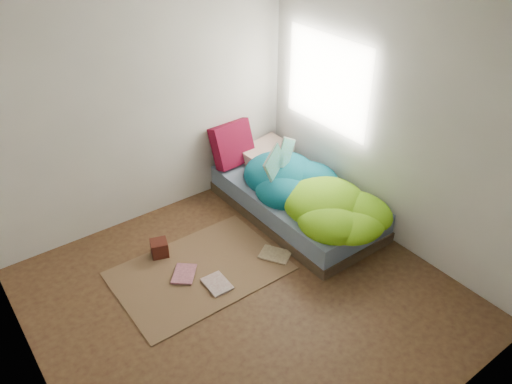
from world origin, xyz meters
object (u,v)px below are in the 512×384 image
(bed, at_px, (296,202))
(floor_book_b, at_px, (174,273))
(pillow_magenta, at_px, (232,144))
(floor_book_a, at_px, (207,288))
(wooden_box, at_px, (159,248))
(open_book, at_px, (281,149))

(bed, height_order, floor_book_b, bed)
(pillow_magenta, bearing_deg, floor_book_a, -137.05)
(floor_book_a, bearing_deg, wooden_box, 101.91)
(pillow_magenta, xyz_separation_m, floor_book_a, (-1.22, -1.34, -0.57))
(bed, height_order, open_book, open_book)
(wooden_box, bearing_deg, pillow_magenta, 25.02)
(pillow_magenta, distance_m, wooden_box, 1.56)
(pillow_magenta, height_order, floor_book_a, pillow_magenta)
(floor_book_a, bearing_deg, floor_book_b, 115.06)
(wooden_box, xyz_separation_m, floor_book_b, (-0.03, -0.35, -0.07))
(floor_book_a, relative_size, floor_book_b, 1.03)
(wooden_box, relative_size, floor_book_b, 0.59)
(wooden_box, bearing_deg, floor_book_a, -80.50)
(bed, relative_size, floor_book_a, 6.96)
(open_book, bearing_deg, wooden_box, 152.18)
(bed, relative_size, open_book, 3.90)
(open_book, height_order, floor_book_b, open_book)
(bed, height_order, floor_book_a, bed)
(pillow_magenta, xyz_separation_m, wooden_box, (-1.34, -0.62, -0.50))
(floor_book_a, height_order, floor_book_b, floor_book_b)
(bed, xyz_separation_m, floor_book_b, (-1.60, -0.07, -0.14))
(bed, distance_m, floor_book_b, 1.61)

